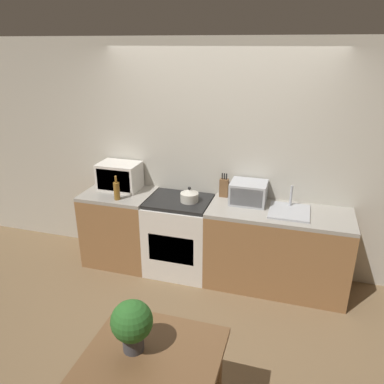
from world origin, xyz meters
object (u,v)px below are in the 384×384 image
Objects in this scene: toaster_oven at (248,193)px; stove_range at (180,235)px; microwave at (120,176)px; dining_table at (152,367)px; bottle at (117,190)px; kettle at (189,195)px.

stove_range is at bearing -170.17° from toaster_oven.
microwave is 0.56× the size of dining_table.
dining_table is at bearing -96.97° from toaster_oven.
bottle is at bearing -164.17° from stove_range.
stove_range is 1.07× the size of dining_table.
dining_table is (1.15, -1.83, -0.38)m from bottle.
toaster_oven reaches higher than kettle.
bottle is (0.12, -0.31, -0.05)m from microwave.
toaster_oven is at bearing 83.03° from dining_table.
bottle is at bearing -167.48° from kettle.
kettle is 0.64m from toaster_oven.
stove_range is 4.51× the size of kettle.
bottle is at bearing -167.31° from toaster_oven.
kettle is 0.81m from bottle.
bottle reaches higher than kettle.
stove_range is 0.95m from toaster_oven.
dining_table is (0.49, -2.02, 0.18)m from stove_range.
microwave is (-0.91, 0.13, 0.09)m from kettle.
microwave reaches higher than stove_range.
stove_range is 0.89m from bottle.
toaster_oven is at bearing 9.83° from stove_range.
toaster_oven is at bearing 12.89° from kettle.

